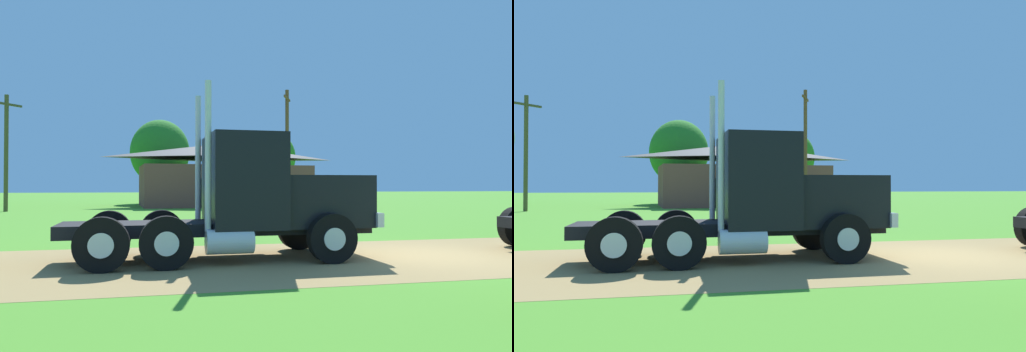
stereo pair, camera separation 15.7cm
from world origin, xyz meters
TOP-DOWN VIEW (x-y plane):
  - ground_plane at (0.00, 0.00)m, footprint 200.00×200.00m
  - dirt_track at (0.00, 0.00)m, footprint 120.00×5.92m
  - truck_foreground_white at (-4.26, 0.48)m, footprint 7.13×2.77m
  - shed_building at (-0.69, 28.74)m, footprint 14.27×8.72m
  - utility_pole_near at (-15.61, 23.06)m, footprint 1.48×1.81m
  - utility_pole_far at (3.03, 22.70)m, footprint 1.06×2.05m
  - tree_mid at (-5.64, 35.23)m, footprint 5.48×5.48m
  - tree_right at (7.02, 42.63)m, footprint 5.46×5.46m

SIDE VIEW (x-z plane):
  - ground_plane at x=0.00m, z-range 0.00..0.00m
  - dirt_track at x=0.00m, z-range 0.00..0.01m
  - truck_foreground_white at x=-4.26m, z-range -0.62..3.31m
  - shed_building at x=-0.69m, z-range -0.08..5.02m
  - utility_pole_near at x=-15.61m, z-range 0.25..7.75m
  - utility_pole_far at x=3.03m, z-range 0.26..8.79m
  - tree_mid at x=-5.64m, z-range 0.86..8.62m
  - tree_right at x=7.02m, z-range 0.90..8.73m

